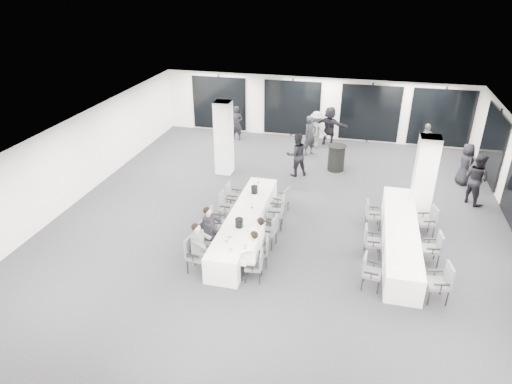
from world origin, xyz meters
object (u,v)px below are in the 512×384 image
at_px(chair_main_left_near, 195,252).
at_px(chair_main_left_second, 206,235).
at_px(cocktail_table, 336,158).
at_px(standing_guest_d, 426,139).
at_px(chair_main_right_fourth, 278,210).
at_px(chair_side_right_far, 429,220).
at_px(standing_guest_e, 466,162).
at_px(chair_main_right_second, 262,249).
at_px(banquet_table_main, 245,225).
at_px(chair_main_right_far, 283,199).
at_px(standing_guest_h, 477,175).
at_px(chair_main_left_far, 232,195).
at_px(chair_side_right_mid, 434,246).
at_px(standing_guest_a, 310,133).
at_px(chair_main_left_fourth, 225,205).
at_px(chair_main_right_mid, 270,229).
at_px(chair_main_right_near, 256,264).
at_px(chair_main_left_mid, 215,221).
at_px(standing_guest_f, 330,123).
at_px(chair_side_right_near, 442,280).
at_px(ice_bucket_far, 254,190).
at_px(standing_guest_g, 237,121).
at_px(chair_side_left_mid, 370,239).
at_px(banquet_table_side, 400,238).
at_px(chair_side_left_far, 371,213).
at_px(ice_bucket_near, 239,223).
at_px(chair_side_left_near, 369,270).

relative_size(chair_main_left_near, chair_main_left_second, 1.04).
bearing_deg(cocktail_table, standing_guest_d, 31.07).
xyz_separation_m(chair_main_right_fourth, standing_guest_d, (4.84, 6.93, 0.26)).
height_order(chair_side_right_far, standing_guest_e, standing_guest_e).
distance_m(chair_main_left_second, chair_main_right_second, 1.67).
xyz_separation_m(banquet_table_main, chair_main_right_far, (0.83, 1.63, 0.13)).
xyz_separation_m(banquet_table_main, standing_guest_h, (6.93, 3.85, 0.63)).
relative_size(chair_main_left_far, standing_guest_d, 0.55).
bearing_deg(chair_side_right_mid, standing_guest_a, 24.59).
bearing_deg(standing_guest_e, chair_main_left_fourth, 101.75).
distance_m(chair_main_right_far, chair_side_right_mid, 4.78).
bearing_deg(chair_main_right_mid, chair_main_left_second, 118.23).
xyz_separation_m(chair_main_right_near, chair_main_right_far, (0.00, 3.63, 0.02)).
distance_m(chair_main_left_mid, chair_main_left_fourth, 1.00).
distance_m(chair_main_right_second, standing_guest_f, 9.69).
height_order(chair_main_left_mid, standing_guest_a, standing_guest_a).
xyz_separation_m(chair_main_left_far, chair_main_right_second, (1.66, -2.81, -0.04)).
bearing_deg(chair_side_right_near, ice_bucket_far, 49.32).
bearing_deg(chair_side_right_mid, standing_guest_g, 37.15).
bearing_deg(banquet_table_main, chair_side_left_mid, -3.28).
xyz_separation_m(standing_guest_a, standing_guest_f, (0.68, 1.38, 0.04)).
bearing_deg(chair_main_right_second, ice_bucket_far, 7.54).
bearing_deg(chair_main_left_near, cocktail_table, 164.81).
bearing_deg(chair_main_right_far, banquet_table_side, -97.24).
bearing_deg(chair_main_left_second, chair_main_right_fourth, 151.64).
bearing_deg(standing_guest_e, chair_side_right_mid, 144.58).
bearing_deg(standing_guest_f, chair_side_right_near, 129.61).
height_order(banquet_table_side, chair_side_left_far, chair_side_left_far).
distance_m(chair_main_left_mid, ice_bucket_near, 1.06).
height_order(banquet_table_main, chair_main_left_fourth, chair_main_left_fourth).
bearing_deg(chair_side_left_near, chair_side_left_far, -173.09).
relative_size(cocktail_table, standing_guest_h, 0.50).
distance_m(chair_main_left_fourth, standing_guest_a, 6.48).
relative_size(banquet_table_main, standing_guest_h, 2.48).
bearing_deg(chair_main_right_second, chair_side_left_far, -56.44).
bearing_deg(banquet_table_side, standing_guest_f, 109.01).
bearing_deg(chair_side_left_far, chair_main_left_mid, -75.57).
distance_m(chair_side_left_far, chair_side_right_mid, 2.27).
relative_size(chair_main_right_mid, standing_guest_f, 0.50).
bearing_deg(chair_main_right_fourth, chair_main_right_far, -4.81).
bearing_deg(chair_side_right_near, chair_side_left_far, 17.76).
distance_m(chair_side_left_mid, chair_side_right_near, 2.27).
height_order(chair_main_left_far, standing_guest_a, standing_guest_a).
height_order(cocktail_table, chair_main_left_near, cocktail_table).
bearing_deg(chair_side_left_mid, banquet_table_side, 119.85).
relative_size(chair_main_right_near, standing_guest_h, 0.43).
distance_m(banquet_table_main, standing_guest_a, 7.04).
bearing_deg(chair_main_right_far, chair_side_left_far, -82.78).
height_order(chair_side_right_mid, standing_guest_g, standing_guest_g).
height_order(chair_main_right_second, standing_guest_e, standing_guest_e).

